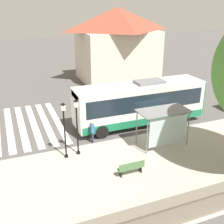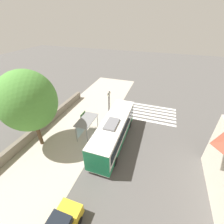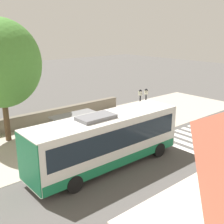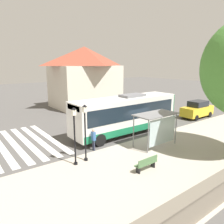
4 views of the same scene
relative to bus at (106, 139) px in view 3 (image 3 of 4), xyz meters
The scene contains 11 objects.
ground_plane 2.61m from the bus, 169.78° to the right, with size 120.00×120.00×0.00m, color #514F4C.
sidewalk_plaza 6.57m from the bus, behind, with size 9.00×44.00×0.02m.
crosswalk_stripes 9.26m from the bus, 69.34° to the left, with size 9.00×5.25×0.01m.
stone_wall 10.43m from the bus, behind, with size 0.60×20.00×1.25m.
bus is the anchor object (origin of this frame).
bus_shelter 3.87m from the bus, behind, with size 1.82×3.46×2.58m.
pedestrian 4.90m from the bus, 109.68° to the left, with size 0.34×0.22×1.66m.
bench 7.37m from the bus, 149.23° to the left, with size 0.40×1.59×0.88m.
street_lamp_near 7.35m from the bus, 113.51° to the left, with size 0.28×0.28×3.76m.
street_lamp_far 6.55m from the bus, 115.41° to the left, with size 0.28×0.28×3.82m.
shade_tree 10.00m from the bus, 159.85° to the right, with size 6.02×6.02×9.40m.
Camera 3 is at (14.53, -10.03, 8.49)m, focal length 45.00 mm.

